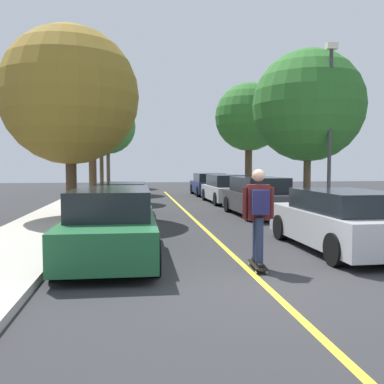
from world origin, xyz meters
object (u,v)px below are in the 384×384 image
object	(u,v)px
parked_car_left_nearest	(111,224)
street_tree_right_near	(249,117)
parked_car_right_farthest	(209,184)
street_tree_left_nearest	(70,96)
street_tree_right_nearest	(308,106)
skateboarder	(259,211)
parked_car_right_far	(227,189)
skateboard	(258,265)
parked_car_right_nearest	(342,221)
parked_car_left_near	(122,200)
street_tree_left_near	(92,98)
street_tree_left_farthest	(108,126)
streetlamp	(330,119)
parked_car_right_near	(258,197)
street_tree_left_far	(101,109)

from	to	relation	value
parked_car_left_nearest	street_tree_right_near	size ratio (longest dim) A/B	0.73
parked_car_right_farthest	street_tree_left_nearest	xyz separation A→B (m)	(-6.81, -11.21, 3.60)
street_tree_right_nearest	skateboarder	distance (m)	9.12
parked_car_left_nearest	parked_car_right_far	size ratio (longest dim) A/B	1.03
skateboard	parked_car_right_nearest	bearing A→B (deg)	31.66
parked_car_left_nearest	parked_car_left_near	xyz separation A→B (m)	(-0.00, 6.86, -0.07)
street_tree_left_near	street_tree_left_farthest	xyz separation A→B (m)	(-0.00, 13.01, -0.33)
street_tree_left_farthest	skateboard	size ratio (longest dim) A/B	8.40
street_tree_left_near	street_tree_right_nearest	bearing A→B (deg)	-42.36
parked_car_right_farthest	street_tree_right_nearest	world-z (taller)	street_tree_right_nearest
parked_car_left_nearest	streetlamp	xyz separation A→B (m)	(6.84, 4.42, 2.70)
parked_car_right_far	streetlamp	bearing A→B (deg)	-77.18
parked_car_right_farthest	street_tree_left_near	size ratio (longest dim) A/B	0.59
parked_car_right_near	parked_car_right_farthest	world-z (taller)	parked_car_right_near
skateboard	street_tree_left_farthest	bearing A→B (deg)	98.91
parked_car_right_far	parked_car_right_farthest	world-z (taller)	parked_car_right_far
parked_car_left_nearest	parked_car_right_near	size ratio (longest dim) A/B	1.07
skateboarder	parked_car_left_near	bearing A→B (deg)	108.17
parked_car_right_farthest	parked_car_right_near	bearing A→B (deg)	-90.00
parked_car_right_nearest	parked_car_right_farthest	world-z (taller)	parked_car_right_farthest
parked_car_right_far	street_tree_left_nearest	xyz separation A→B (m)	(-6.81, -5.79, 3.59)
parked_car_left_near	street_tree_left_far	world-z (taller)	street_tree_left_far
parked_car_right_farthest	street_tree_left_near	distance (m)	9.03
parked_car_left_nearest	parked_car_right_farthest	world-z (taller)	parked_car_left_nearest
parked_car_right_nearest	street_tree_left_nearest	distance (m)	9.94
parked_car_left_nearest	street_tree_left_nearest	distance (m)	7.46
street_tree_left_far	street_tree_right_near	bearing A→B (deg)	-32.81
parked_car_right_nearest	street_tree_left_far	bearing A→B (deg)	108.92
parked_car_right_farthest	skateboarder	distance (m)	19.12
street_tree_left_nearest	street_tree_left_near	world-z (taller)	street_tree_left_near
street_tree_left_nearest	streetlamp	bearing A→B (deg)	-12.51
skateboarder	street_tree_left_nearest	bearing A→B (deg)	119.77
skateboarder	parked_car_right_far	bearing A→B (deg)	80.09
parked_car_right_farthest	street_tree_left_far	size ratio (longest dim) A/B	0.55
street_tree_left_nearest	street_tree_right_nearest	distance (m)	8.53
street_tree_left_far	skateboard	xyz separation A→B (m)	(4.44, -21.33, -5.50)
parked_car_right_nearest	street_tree_left_near	xyz separation A→B (m)	(-6.81, 13.87, 4.71)
parked_car_left_nearest	street_tree_left_near	size ratio (longest dim) A/B	0.65
parked_car_left_nearest	street_tree_left_nearest	bearing A→B (deg)	105.18
street_tree_left_nearest	skateboarder	bearing A→B (deg)	-60.23
street_tree_right_nearest	street_tree_left_near	bearing A→B (deg)	137.64
parked_car_left_nearest	parked_car_left_near	distance (m)	6.86
parked_car_left_nearest	street_tree_left_nearest	size ratio (longest dim) A/B	0.71
street_tree_right_nearest	street_tree_left_far	bearing A→B (deg)	121.74
skateboard	parked_car_right_near	bearing A→B (deg)	73.53
parked_car_right_nearest	street_tree_right_nearest	size ratio (longest dim) A/B	0.73
street_tree_left_near	streetlamp	size ratio (longest dim) A/B	1.25
parked_car_left_near	street_tree_left_far	distance (m)	14.07
street_tree_left_near	parked_car_right_nearest	bearing A→B (deg)	-63.85
parked_car_right_farthest	street_tree_left_farthest	world-z (taller)	street_tree_left_farthest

